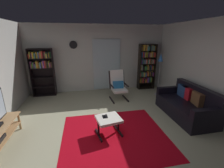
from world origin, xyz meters
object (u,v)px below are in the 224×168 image
(bookshelf_near_tv, at_px, (42,67))
(cell_phone, at_px, (104,117))
(leather_sofa, at_px, (187,105))
(floor_lamp_by_shelf, at_px, (160,63))
(tv_remote, at_px, (106,116))
(wall_clock, at_px, (73,45))
(ottoman, at_px, (109,121))
(lounge_armchair, at_px, (118,84))
(bookshelf_near_sofa, at_px, (146,65))

(bookshelf_near_tv, xyz_separation_m, cell_phone, (1.86, -2.80, -0.65))
(leather_sofa, distance_m, floor_lamp_by_shelf, 1.89)
(tv_remote, bearing_deg, bookshelf_near_tv, 123.62)
(cell_phone, height_order, wall_clock, wall_clock)
(bookshelf_near_tv, relative_size, floor_lamp_by_shelf, 1.12)
(leather_sofa, height_order, ottoman, leather_sofa)
(lounge_armchair, xyz_separation_m, cell_phone, (-0.78, -1.91, -0.12))
(bookshelf_near_sofa, bearing_deg, leather_sofa, -85.62)
(leather_sofa, relative_size, tv_remote, 11.87)
(bookshelf_near_sofa, xyz_separation_m, ottoman, (-2.11, -2.86, -0.66))
(floor_lamp_by_shelf, bearing_deg, ottoman, -137.93)
(leather_sofa, bearing_deg, bookshelf_near_sofa, 94.38)
(leather_sofa, bearing_deg, floor_lamp_by_shelf, 90.71)
(lounge_armchair, relative_size, ottoman, 1.71)
(bookshelf_near_tv, height_order, ottoman, bookshelf_near_tv)
(bookshelf_near_sofa, xyz_separation_m, wall_clock, (-2.90, 0.13, 0.85))
(bookshelf_near_tv, bearing_deg, ottoman, -55.60)
(leather_sofa, relative_size, wall_clock, 5.90)
(ottoman, relative_size, tv_remote, 4.15)
(bookshelf_near_tv, bearing_deg, leather_sofa, -29.87)
(cell_phone, bearing_deg, lounge_armchair, 64.06)
(bookshelf_near_sofa, distance_m, floor_lamp_by_shelf, 0.86)
(bookshelf_near_sofa, xyz_separation_m, tv_remote, (-2.15, -2.80, -0.58))
(cell_phone, bearing_deg, tv_remote, 2.55)
(bookshelf_near_tv, xyz_separation_m, bookshelf_near_sofa, (4.07, 0.01, -0.07))
(tv_remote, bearing_deg, wall_clock, 103.62)
(bookshelf_near_sofa, xyz_separation_m, floor_lamp_by_shelf, (0.17, -0.81, 0.24))
(bookshelf_near_tv, relative_size, lounge_armchair, 1.71)
(bookshelf_near_sofa, xyz_separation_m, lounge_armchair, (-1.43, -0.90, -0.47))
(lounge_armchair, xyz_separation_m, floor_lamp_by_shelf, (1.59, 0.09, 0.71))
(leather_sofa, relative_size, floor_lamp_by_shelf, 1.09)
(ottoman, xyz_separation_m, wall_clock, (-0.79, 2.99, 1.51))
(ottoman, xyz_separation_m, tv_remote, (-0.04, 0.06, 0.08))
(tv_remote, distance_m, cell_phone, 0.06)
(lounge_armchair, xyz_separation_m, wall_clock, (-1.48, 1.03, 1.32))
(ottoman, height_order, wall_clock, wall_clock)
(bookshelf_near_tv, distance_m, floor_lamp_by_shelf, 4.31)
(tv_remote, relative_size, floor_lamp_by_shelf, 0.09)
(leather_sofa, height_order, floor_lamp_by_shelf, floor_lamp_by_shelf)
(leather_sofa, height_order, tv_remote, leather_sofa)
(bookshelf_near_sofa, distance_m, wall_clock, 3.03)
(cell_phone, bearing_deg, bookshelf_near_sofa, 48.07)
(bookshelf_near_tv, bearing_deg, floor_lamp_by_shelf, -10.73)
(cell_phone, relative_size, wall_clock, 0.48)
(bookshelf_near_sofa, bearing_deg, bookshelf_near_tv, -179.92)
(lounge_armchair, height_order, ottoman, lounge_armchair)
(bookshelf_near_sofa, height_order, cell_phone, bookshelf_near_sofa)
(floor_lamp_by_shelf, relative_size, wall_clock, 5.39)
(lounge_armchair, height_order, cell_phone, lounge_armchair)
(tv_remote, height_order, floor_lamp_by_shelf, floor_lamp_by_shelf)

